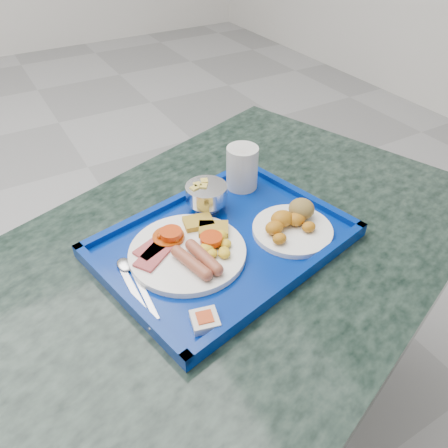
% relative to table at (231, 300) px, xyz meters
% --- Properties ---
extents(table, '(1.32, 1.09, 0.71)m').
position_rel_table_xyz_m(table, '(0.00, 0.00, 0.00)').
color(table, gray).
rests_on(table, floor).
extents(tray, '(0.54, 0.45, 0.03)m').
position_rel_table_xyz_m(tray, '(-0.02, -0.00, 0.19)').
color(tray, navy).
rests_on(tray, table).
extents(main_plate, '(0.23, 0.23, 0.04)m').
position_rel_table_xyz_m(main_plate, '(-0.10, -0.01, 0.21)').
color(main_plate, white).
rests_on(main_plate, tray).
extents(bread_plate, '(0.16, 0.16, 0.05)m').
position_rel_table_xyz_m(bread_plate, '(0.11, -0.05, 0.22)').
color(bread_plate, white).
rests_on(bread_plate, tray).
extents(fruit_bowl, '(0.09, 0.09, 0.06)m').
position_rel_table_xyz_m(fruit_bowl, '(-0.00, 0.10, 0.24)').
color(fruit_bowl, '#B9B9BB').
rests_on(fruit_bowl, tray).
extents(juice_cup, '(0.07, 0.07, 0.10)m').
position_rel_table_xyz_m(juice_cup, '(0.11, 0.14, 0.25)').
color(juice_cup, silver).
rests_on(juice_cup, tray).
extents(spoon, '(0.03, 0.17, 0.01)m').
position_rel_table_xyz_m(spoon, '(-0.22, -0.00, 0.20)').
color(spoon, '#B9B9BB').
rests_on(spoon, tray).
extents(knife, '(0.02, 0.17, 0.00)m').
position_rel_table_xyz_m(knife, '(-0.23, -0.05, 0.20)').
color(knife, '#B9B9BB').
rests_on(knife, tray).
extents(jam_packet, '(0.05, 0.05, 0.02)m').
position_rel_table_xyz_m(jam_packet, '(-0.15, -0.17, 0.21)').
color(jam_packet, silver).
rests_on(jam_packet, tray).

